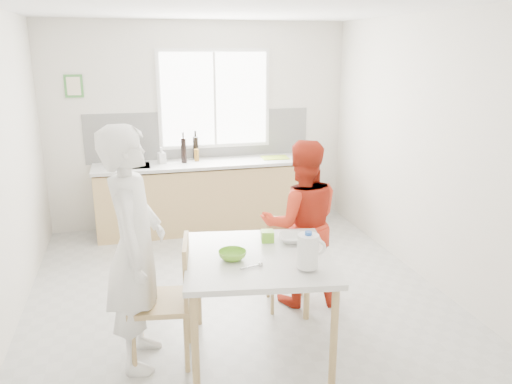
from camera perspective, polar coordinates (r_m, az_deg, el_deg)
The scene contains 21 objects.
ground at distance 5.06m, azimuth -2.20°, elevation -11.55°, with size 4.50×4.50×0.00m, color #B7B7B2.
room_shell at distance 4.54m, azimuth -2.42°, elevation 7.18°, with size 4.50×4.50×4.50m.
window at distance 6.74m, azimuth -4.77°, elevation 10.53°, with size 1.50×0.06×1.30m.
backsplash at distance 6.78m, azimuth -6.37°, elevation 6.48°, with size 3.00×0.02×0.65m, color white.
picture_frame at distance 6.66m, azimuth -20.11°, elevation 11.30°, with size 0.22×0.03×0.28m.
kitchen_counter at distance 6.69m, azimuth -5.83°, elevation -0.75°, with size 2.84×0.64×1.37m.
dining_table at distance 3.84m, azimuth 0.29°, elevation -8.45°, with size 1.25×1.25×0.84m.
chair_left at distance 3.93m, azimuth -9.78°, elevation -11.56°, with size 0.52×0.52×0.98m.
chair_far at distance 4.73m, azimuth 3.56°, elevation -7.47°, with size 0.44×0.44×0.83m.
person_white at distance 3.79m, azimuth -13.67°, elevation -6.38°, with size 0.68×0.44×1.85m, color white.
person_red at distance 4.65m, azimuth 5.22°, elevation -3.61°, with size 0.76×0.59×1.57m, color red.
bowl_green at distance 3.73m, azimuth -2.71°, elevation -7.21°, with size 0.21×0.21×0.07m, color #6FB92A.
bowl_white at distance 4.06m, azimuth 4.18°, elevation -5.32°, with size 0.23×0.23×0.06m, color silver.
milk_jug at distance 3.54m, azimuth 6.02°, elevation -6.68°, with size 0.21×0.15×0.27m.
green_box at distance 4.05m, azimuth 1.31°, elevation -5.06°, with size 0.10×0.10×0.09m, color #72C12C.
spoon at distance 3.59m, azimuth -0.64°, elevation -8.55°, with size 0.01×0.01×0.16m, color #A5A5AA.
cutting_board at distance 6.76m, azimuth 2.18°, elevation 3.95°, with size 0.35×0.25×0.01m, color #98BA2A.
wine_bottle_a at distance 6.52m, azimuth -8.27°, elevation 4.72°, with size 0.07×0.07×0.32m, color black.
wine_bottle_b at distance 6.71m, azimuth -6.90°, elevation 5.01°, with size 0.07×0.07×0.30m, color black.
jar_amber at distance 6.60m, azimuth -6.81°, elevation 4.21°, with size 0.06×0.06×0.16m, color brown.
soap_bottle at distance 6.54m, azimuth -10.73°, elevation 4.13°, with size 0.09×0.09×0.20m, color #999999.
Camera 1 is at (-0.93, -4.39, 2.35)m, focal length 35.00 mm.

